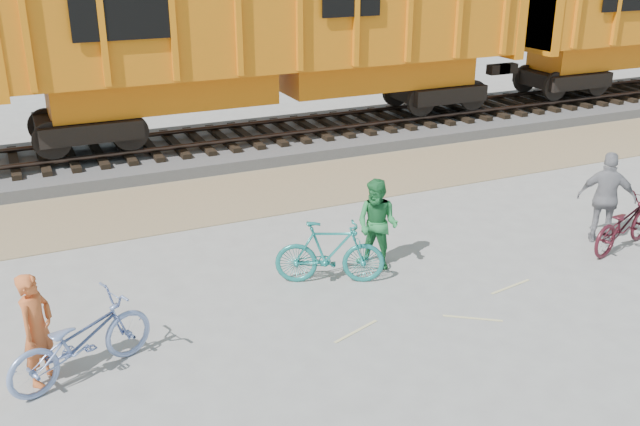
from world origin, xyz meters
The scene contains 11 objects.
ground centered at (0.00, 0.00, 0.00)m, with size 120.00×120.00×0.00m, color #9E9E99.
gravel_strip centered at (0.00, 5.50, 0.01)m, with size 120.00×3.00×0.02m, color tan.
ballast_bed centered at (0.00, 9.00, 0.15)m, with size 120.00×4.00×0.30m, color slate.
track centered at (0.00, 9.00, 0.47)m, with size 120.00×2.60×0.24m.
hopper_car_center centered at (1.62, 9.00, 3.01)m, with size 14.00×3.13×4.65m.
bicycle_blue centered at (-4.80, -0.28, 0.54)m, with size 0.71×2.04×1.07m, color #7C92CA.
bicycle_teal centered at (-0.67, 0.81, 0.55)m, with size 0.52×1.83×1.10m, color #1F807B.
bicycle_maroon centered at (4.86, -0.19, 0.50)m, with size 0.67×1.91×1.00m, color #48151F.
person_solo centered at (-5.30, -0.18, 0.77)m, with size 0.56×0.37×1.55m, color #CB5E2B.
person_man centered at (0.33, 1.01, 0.81)m, with size 0.78×0.61×1.61m, color #257A3E.
person_woman centered at (4.76, 0.21, 0.88)m, with size 1.04×0.43×1.77m, color gray.
Camera 1 is at (-5.29, -8.92, 5.51)m, focal length 40.00 mm.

